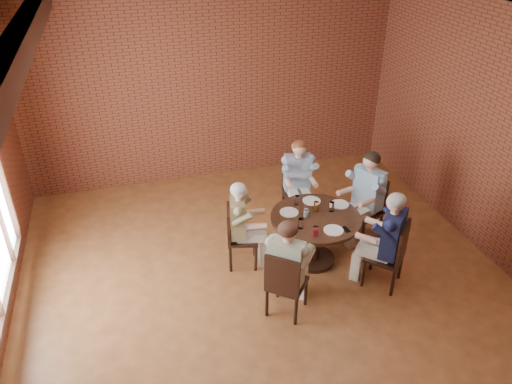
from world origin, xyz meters
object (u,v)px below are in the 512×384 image
object	(u,v)px
diner_d	(288,268)
chair_e	(392,253)
chair_d	(285,283)
diner_a	(365,196)
chair_c	(237,234)
diner_b	(298,181)
chair_b	(297,188)
diner_c	(242,225)
diner_e	(387,240)
smartphone	(346,229)
dining_table	(315,230)
chair_a	(368,205)

from	to	relation	value
diner_d	chair_e	bearing A→B (deg)	-136.97
chair_d	diner_a	bearing A→B (deg)	-103.13
chair_c	chair_e	size ratio (longest dim) A/B	0.94
diner_b	chair_c	bearing A→B (deg)	-135.91
chair_b	chair_c	size ratio (longest dim) A/B	1.03
chair_c	diner_a	bearing A→B (deg)	-73.57
diner_a	chair_e	world-z (taller)	diner_a
diner_d	chair_c	bearing A→B (deg)	-31.99
diner_c	chair_e	distance (m)	2.01
chair_e	chair_d	bearing A→B (deg)	-39.60
chair_b	diner_a	bearing A→B (deg)	-39.99
chair_e	diner_e	xyz separation A→B (m)	(-0.07, 0.07, 0.17)
chair_b	smartphone	size ratio (longest dim) A/B	6.91
dining_table	diner_b	bearing A→B (deg)	81.83
dining_table	chair_c	world-z (taller)	chair_c
chair_e	diner_e	distance (m)	0.20
chair_a	chair_d	world-z (taller)	chair_a
chair_b	diner_e	distance (m)	1.99
diner_b	chair_e	xyz separation A→B (m)	(0.61, -1.89, -0.15)
diner_a	diner_d	bearing A→B (deg)	-74.93
chair_b	dining_table	bearing A→B (deg)	-90.00
diner_b	chair_d	distance (m)	2.25
diner_b	diner_c	bearing A→B (deg)	-133.54
dining_table	diner_d	size ratio (longest dim) A/B	0.92
chair_a	diner_a	bearing A→B (deg)	-90.00
diner_e	chair_e	bearing A→B (deg)	90.00
diner_b	diner_e	size ratio (longest dim) A/B	0.97
diner_e	chair_c	bearing A→B (deg)	-73.28
diner_b	diner_e	distance (m)	1.90
chair_b	chair_e	xyz separation A→B (m)	(0.60, -1.97, 0.01)
chair_e	smartphone	bearing A→B (deg)	-80.20
chair_b	diner_e	world-z (taller)	diner_e
diner_a	chair_c	xyz separation A→B (m)	(-1.99, -0.13, -0.21)
chair_b	smartphone	world-z (taller)	chair_b
diner_b	chair_d	size ratio (longest dim) A/B	1.42
diner_a	chair_c	bearing A→B (deg)	-107.92
dining_table	chair_e	world-z (taller)	chair_e
chair_d	diner_e	size ratio (longest dim) A/B	0.68
dining_table	chair_a	bearing A→B (deg)	21.62
diner_b	chair_e	distance (m)	1.99
diner_b	chair_d	xyz separation A→B (m)	(-0.92, -2.04, -0.16)
chair_a	smartphone	world-z (taller)	chair_a
diner_c	diner_d	bearing A→B (deg)	-152.43
chair_c	chair_d	xyz separation A→B (m)	(0.31, -1.16, 0.01)
diner_a	chair_b	world-z (taller)	diner_a
dining_table	diner_e	xyz separation A→B (m)	(0.70, -0.69, 0.17)
diner_c	dining_table	bearing A→B (deg)	-90.00
diner_b	diner_d	bearing A→B (deg)	-105.44
diner_b	diner_e	bearing A→B (deg)	-65.26
dining_table	diner_e	bearing A→B (deg)	-44.58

